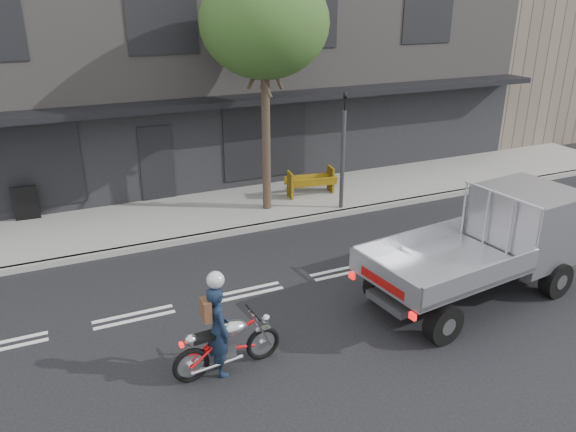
{
  "coord_description": "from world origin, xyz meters",
  "views": [
    {
      "loc": [
        -3.55,
        -10.07,
        6.07
      ],
      "look_at": [
        1.21,
        0.5,
        1.41
      ],
      "focal_mm": 35.0,
      "sensor_mm": 36.0,
      "label": 1
    }
  ],
  "objects_px": {
    "street_tree": "(264,24)",
    "construction_barrier": "(314,183)",
    "motorcycle": "(228,343)",
    "rider": "(218,330)",
    "sandwich_board": "(26,203)",
    "flatbed_ute": "(512,231)",
    "traffic_light_pole": "(343,158)"
  },
  "relations": [
    {
      "from": "motorcycle",
      "to": "sandwich_board",
      "type": "distance_m",
      "value": 8.88
    },
    {
      "from": "traffic_light_pole",
      "to": "flatbed_ute",
      "type": "distance_m",
      "value": 5.49
    },
    {
      "from": "flatbed_ute",
      "to": "motorcycle",
      "type": "bearing_deg",
      "value": 176.26
    },
    {
      "from": "street_tree",
      "to": "flatbed_ute",
      "type": "distance_m",
      "value": 8.02
    },
    {
      "from": "rider",
      "to": "sandwich_board",
      "type": "relative_size",
      "value": 1.59
    },
    {
      "from": "flatbed_ute",
      "to": "construction_barrier",
      "type": "distance_m",
      "value": 6.72
    },
    {
      "from": "motorcycle",
      "to": "rider",
      "type": "distance_m",
      "value": 0.33
    },
    {
      "from": "traffic_light_pole",
      "to": "rider",
      "type": "bearing_deg",
      "value": -134.24
    },
    {
      "from": "rider",
      "to": "sandwich_board",
      "type": "height_order",
      "value": "rider"
    },
    {
      "from": "traffic_light_pole",
      "to": "flatbed_ute",
      "type": "bearing_deg",
      "value": -78.05
    },
    {
      "from": "street_tree",
      "to": "motorcycle",
      "type": "xyz_separation_m",
      "value": [
        -3.4,
        -6.55,
        -4.76
      ]
    },
    {
      "from": "street_tree",
      "to": "motorcycle",
      "type": "distance_m",
      "value": 8.78
    },
    {
      "from": "street_tree",
      "to": "construction_barrier",
      "type": "distance_m",
      "value": 5.01
    },
    {
      "from": "rider",
      "to": "construction_barrier",
      "type": "relative_size",
      "value": 1.09
    },
    {
      "from": "flatbed_ute",
      "to": "sandwich_board",
      "type": "distance_m",
      "value": 12.48
    },
    {
      "from": "traffic_light_pole",
      "to": "rider",
      "type": "distance_m",
      "value": 8.0
    },
    {
      "from": "street_tree",
      "to": "construction_barrier",
      "type": "bearing_deg",
      "value": 10.67
    },
    {
      "from": "sandwich_board",
      "to": "street_tree",
      "type": "bearing_deg",
      "value": -12.04
    },
    {
      "from": "sandwich_board",
      "to": "flatbed_ute",
      "type": "bearing_deg",
      "value": -36.36
    },
    {
      "from": "street_tree",
      "to": "traffic_light_pole",
      "type": "bearing_deg",
      "value": -23.03
    },
    {
      "from": "street_tree",
      "to": "sandwich_board",
      "type": "distance_m",
      "value": 8.1
    },
    {
      "from": "rider",
      "to": "construction_barrier",
      "type": "distance_m",
      "value": 8.64
    },
    {
      "from": "street_tree",
      "to": "flatbed_ute",
      "type": "relative_size",
      "value": 1.33
    },
    {
      "from": "traffic_light_pole",
      "to": "construction_barrier",
      "type": "distance_m",
      "value": 1.62
    },
    {
      "from": "street_tree",
      "to": "sandwich_board",
      "type": "bearing_deg",
      "value": 164.32
    },
    {
      "from": "construction_barrier",
      "to": "sandwich_board",
      "type": "distance_m",
      "value": 8.24
    },
    {
      "from": "traffic_light_pole",
      "to": "sandwich_board",
      "type": "distance_m",
      "value": 8.87
    },
    {
      "from": "street_tree",
      "to": "flatbed_ute",
      "type": "xyz_separation_m",
      "value": [
        3.13,
        -6.21,
        -3.99
      ]
    },
    {
      "from": "traffic_light_pole",
      "to": "flatbed_ute",
      "type": "relative_size",
      "value": 0.69
    },
    {
      "from": "rider",
      "to": "construction_barrier",
      "type": "height_order",
      "value": "rider"
    },
    {
      "from": "street_tree",
      "to": "motorcycle",
      "type": "relative_size",
      "value": 3.43
    },
    {
      "from": "construction_barrier",
      "to": "sandwich_board",
      "type": "relative_size",
      "value": 1.47
    }
  ]
}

